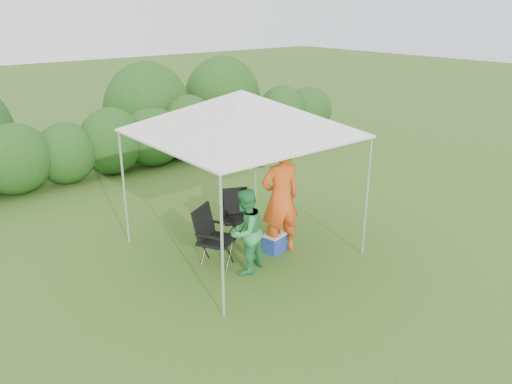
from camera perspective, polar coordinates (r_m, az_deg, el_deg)
ground at (r=8.72m, az=0.54°, el=-7.52°), size 70.00×70.00×0.00m
hedge at (r=13.35m, az=-15.78°, el=5.52°), size 15.65×1.53×1.80m
canopy at (r=8.25m, az=-1.64°, el=9.07°), size 3.10×3.10×2.83m
chair_right at (r=9.25m, az=-2.35°, el=-2.21°), size 0.71×0.69×0.93m
chair_left at (r=8.33m, az=-5.13°, el=-4.63°), size 0.78×0.76×1.00m
man at (r=8.56m, az=2.80°, el=-0.73°), size 0.82×0.63×2.00m
woman at (r=8.01m, az=-1.23°, el=-4.53°), size 0.83×0.73×1.42m
cooler at (r=8.87m, az=2.17°, el=-5.78°), size 0.45×0.36×0.34m
bottle at (r=8.77m, az=2.66°, el=-4.14°), size 0.06×0.06×0.22m
lawn_toy at (r=13.50m, az=-0.53°, el=3.38°), size 0.54×0.45×0.27m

